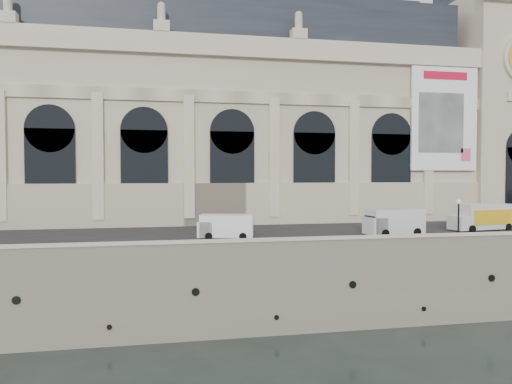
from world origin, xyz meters
TOP-DOWN VIEW (x-y plane):
  - ground at (0.00, 0.00)m, footprint 260.00×260.00m
  - quay at (0.00, 35.00)m, footprint 160.00×70.00m
  - street at (0.00, 14.00)m, footprint 160.00×24.00m
  - parapet at (0.00, 0.60)m, footprint 160.00×1.40m
  - museum at (-5.98, 30.86)m, footprint 69.00×18.70m
  - clock_pavilion at (34.00, 27.93)m, footprint 13.00×14.72m
  - van_b at (-6.59, 10.40)m, footprint 5.41×3.04m
  - van_c at (9.95, 9.48)m, footprint 6.09×3.00m
  - box_truck at (21.40, 11.58)m, footprint 7.32×3.39m
  - lamp_right at (12.45, 2.26)m, footprint 0.40×0.40m

SIDE VIEW (x-z plane):
  - ground at x=0.00m, z-range 0.00..0.00m
  - quay at x=0.00m, z-range 0.00..6.00m
  - street at x=0.00m, z-range 6.00..6.06m
  - parapet at x=0.00m, z-range 6.01..7.22m
  - van_b at x=-6.59m, z-range 6.02..8.30m
  - van_c at x=9.95m, z-range 6.03..8.64m
  - box_truck at x=21.40m, z-range 6.01..8.85m
  - lamp_right at x=12.45m, z-range 5.99..9.90m
  - museum at x=-5.98m, z-range 5.17..34.27m
  - clock_pavilion at x=34.00m, z-range 5.07..41.77m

